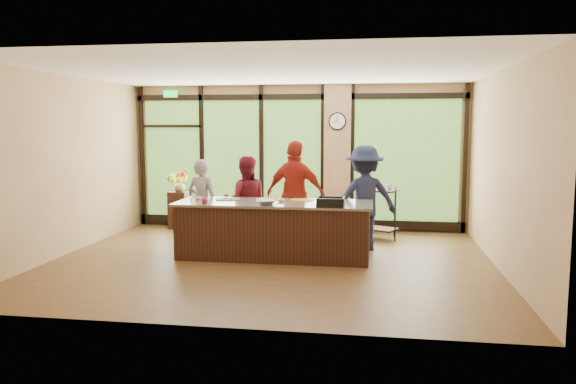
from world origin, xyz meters
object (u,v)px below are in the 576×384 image
(roasting_pan, at_px, (331,204))
(bar_cart, at_px, (376,206))
(island_base, at_px, (274,231))
(flower_stand, at_px, (180,210))
(cook_left, at_px, (202,202))
(cook_right, at_px, (364,198))

(roasting_pan, distance_m, bar_cart, 2.34)
(island_base, xyz_separation_m, flower_stand, (-2.45, 2.31, -0.05))
(flower_stand, bearing_deg, island_base, -39.80)
(island_base, bearing_deg, flower_stand, 136.66)
(cook_left, distance_m, cook_right, 2.90)
(cook_right, height_order, flower_stand, cook_right)
(island_base, relative_size, bar_cart, 2.93)
(island_base, distance_m, bar_cart, 2.47)
(cook_left, bearing_deg, flower_stand, -43.70)
(island_base, xyz_separation_m, bar_cart, (1.66, 1.81, 0.19))
(cook_left, distance_m, roasting_pan, 2.67)
(cook_right, relative_size, flower_stand, 2.33)
(island_base, bearing_deg, cook_right, 29.38)
(island_base, height_order, cook_left, cook_left)
(roasting_pan, distance_m, flower_stand, 4.39)
(cook_left, relative_size, bar_cart, 1.48)
(island_base, relative_size, flower_stand, 3.97)
(cook_left, height_order, roasting_pan, cook_left)
(cook_left, height_order, cook_right, cook_right)
(flower_stand, xyz_separation_m, bar_cart, (4.11, -0.50, 0.24))
(cook_right, height_order, bar_cart, cook_right)
(cook_right, height_order, roasting_pan, cook_right)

